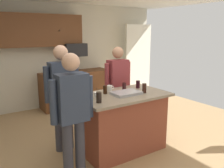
% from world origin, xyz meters
% --- Properties ---
extents(floor, '(7.04, 7.04, 0.00)m').
position_xyz_m(floor, '(0.00, 0.00, 0.00)').
color(floor, tan).
rests_on(floor, ground).
extents(back_wall, '(6.40, 0.10, 2.60)m').
position_xyz_m(back_wall, '(0.00, 2.80, 1.30)').
color(back_wall, beige).
rests_on(back_wall, ground).
extents(french_door_window_panel, '(0.90, 0.06, 2.00)m').
position_xyz_m(french_door_window_panel, '(2.60, 2.40, 1.10)').
color(french_door_window_panel, white).
rests_on(french_door_window_panel, ground).
extents(cabinet_run_upper, '(2.40, 0.38, 0.75)m').
position_xyz_m(cabinet_run_upper, '(-0.40, 2.60, 1.93)').
color(cabinet_run_upper, brown).
extents(cabinet_run_lower, '(1.80, 0.63, 0.90)m').
position_xyz_m(cabinet_run_lower, '(0.60, 2.48, 0.45)').
color(cabinet_run_lower, brown).
rests_on(cabinet_run_lower, ground).
extents(microwave_over_range, '(0.56, 0.40, 0.32)m').
position_xyz_m(microwave_over_range, '(0.60, 2.50, 1.45)').
color(microwave_over_range, black).
extents(kitchen_island, '(1.43, 0.86, 0.95)m').
position_xyz_m(kitchen_island, '(0.20, -0.15, 0.48)').
color(kitchen_island, brown).
rests_on(kitchen_island, ground).
extents(person_elder_center, '(0.57, 0.22, 1.70)m').
position_xyz_m(person_elder_center, '(-0.58, 0.38, 0.99)').
color(person_elder_center, '#383842').
rests_on(person_elder_center, ground).
extents(person_host_foreground, '(0.57, 0.22, 1.63)m').
position_xyz_m(person_host_foreground, '(0.60, 0.57, 0.94)').
color(person_host_foreground, tan).
rests_on(person_host_foreground, ground).
extents(person_guest_left, '(0.57, 0.22, 1.66)m').
position_xyz_m(person_guest_left, '(-0.78, -0.45, 0.95)').
color(person_guest_left, '#383842').
rests_on(person_guest_left, ground).
extents(mug_blue_stoneware, '(0.12, 0.08, 0.09)m').
position_xyz_m(mug_blue_stoneware, '(-0.27, -0.14, 0.99)').
color(mug_blue_stoneware, white).
rests_on(mug_blue_stoneware, kitchen_island).
extents(glass_pilsner, '(0.06, 0.06, 0.13)m').
position_xyz_m(glass_pilsner, '(0.35, 0.01, 1.01)').
color(glass_pilsner, black).
rests_on(glass_pilsner, kitchen_island).
extents(mug_ceramic_white, '(0.13, 0.08, 0.10)m').
position_xyz_m(mug_ceramic_white, '(0.13, 0.11, 1.00)').
color(mug_ceramic_white, white).
rests_on(mug_ceramic_white, kitchen_island).
extents(glass_dark_ale, '(0.08, 0.08, 0.15)m').
position_xyz_m(glass_dark_ale, '(-0.34, -0.35, 1.02)').
color(glass_dark_ale, black).
rests_on(glass_dark_ale, kitchen_island).
extents(glass_short_whisky, '(0.06, 0.06, 0.13)m').
position_xyz_m(glass_short_whisky, '(-0.02, 0.01, 1.01)').
color(glass_short_whisky, black).
rests_on(glass_short_whisky, kitchen_island).
extents(glass_stout_tall, '(0.07, 0.07, 0.15)m').
position_xyz_m(glass_stout_tall, '(0.54, -0.27, 1.02)').
color(glass_stout_tall, black).
rests_on(glass_stout_tall, kitchen_island).
extents(tumbler_amber, '(0.07, 0.07, 0.13)m').
position_xyz_m(tumbler_amber, '(0.66, 0.03, 1.01)').
color(tumbler_amber, black).
rests_on(tumbler_amber, kitchen_island).
extents(serving_tray, '(0.44, 0.30, 0.04)m').
position_xyz_m(serving_tray, '(0.24, -0.20, 0.97)').
color(serving_tray, '#B7B7BC').
rests_on(serving_tray, kitchen_island).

